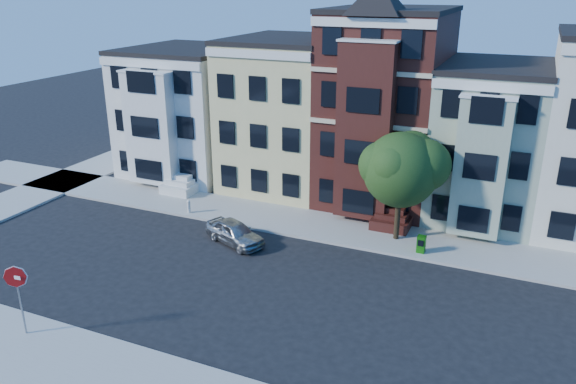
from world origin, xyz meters
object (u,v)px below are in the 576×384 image
at_px(fire_hydrant, 189,208).
at_px(stop_sign, 19,296).
at_px(newspaper_box, 421,244).
at_px(street_tree, 401,175).
at_px(parked_car, 235,232).

distance_m(fire_hydrant, stop_sign, 13.76).
distance_m(newspaper_box, stop_sign, 19.40).
bearing_deg(stop_sign, newspaper_box, 39.63).
bearing_deg(newspaper_box, stop_sign, -131.45).
height_order(street_tree, newspaper_box, street_tree).
xyz_separation_m(newspaper_box, fire_hydrant, (-14.40, -0.29, -0.14)).
height_order(street_tree, fire_hydrant, street_tree).
bearing_deg(fire_hydrant, street_tree, 6.64).
xyz_separation_m(street_tree, newspaper_box, (1.62, -1.19, -3.31)).
bearing_deg(newspaper_box, fire_hydrant, -176.38).
relative_size(fire_hydrant, stop_sign, 0.19).
distance_m(street_tree, fire_hydrant, 13.32).
xyz_separation_m(street_tree, parked_car, (-8.18, -3.92, -3.28)).
xyz_separation_m(parked_car, fire_hydrant, (-4.60, 2.43, -0.18)).
relative_size(newspaper_box, stop_sign, 0.27).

